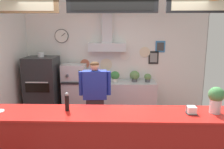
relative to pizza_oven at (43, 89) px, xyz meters
name	(u,v)px	position (x,y,z in m)	size (l,w,h in m)	color
back_wall_assembly	(114,53)	(1.67, 0.43, 0.81)	(4.52, 2.69, 2.94)	gray
service_counter	(112,147)	(1.68, -2.17, -0.25)	(4.04, 0.64, 1.03)	red
back_prep_counter	(110,100)	(1.56, 0.20, -0.32)	(2.22, 0.58, 0.90)	#B7BABF
pizza_oven	(43,89)	(0.00, 0.00, 0.00)	(0.70, 0.72, 1.62)	#232326
shop_worker	(95,99)	(1.33, -0.97, 0.07)	(0.60, 0.25, 1.56)	#232328
espresso_machine	(74,73)	(0.71, 0.17, 0.35)	(0.56, 0.49, 0.42)	silver
potted_rosemary	(115,76)	(1.70, 0.16, 0.29)	(0.22, 0.22, 0.26)	beige
potted_thyme	(148,78)	(2.47, 0.19, 0.25)	(0.17, 0.17, 0.20)	#4C4C51
potted_oregano	(99,77)	(1.31, 0.19, 0.26)	(0.19, 0.19, 0.22)	#9E563D
potted_basil	(135,76)	(2.16, 0.21, 0.29)	(0.24, 0.24, 0.27)	#4C4C51
pepper_grinder	(67,102)	(1.06, -2.12, 0.40)	(0.06, 0.06, 0.26)	black
basil_vase	(216,99)	(3.08, -2.15, 0.46)	(0.21, 0.21, 0.36)	silver
napkin_holder	(191,110)	(2.76, -2.18, 0.31)	(0.14, 0.13, 0.12)	#262628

